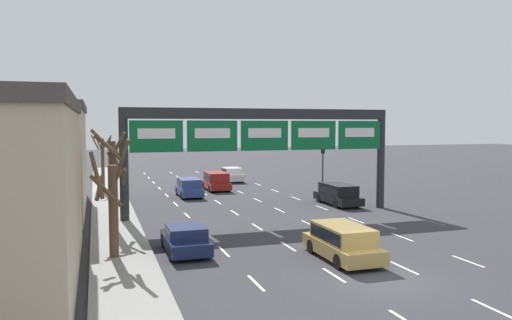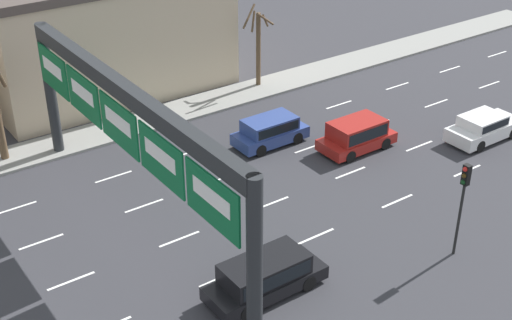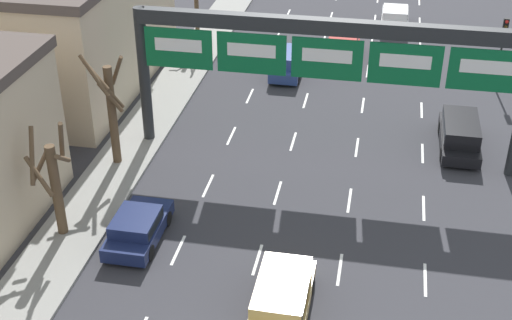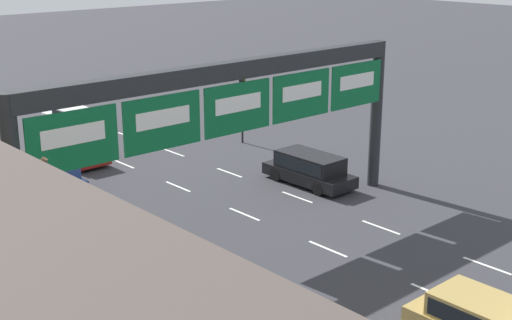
# 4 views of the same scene
# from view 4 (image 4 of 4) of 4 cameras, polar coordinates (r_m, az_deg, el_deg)

# --- Properties ---
(lane_dashes) EXTENTS (10.02, 67.00, 0.01)m
(lane_dashes) POSITION_cam_4_polar(r_m,az_deg,el_deg) (28.89, -0.15, -6.51)
(lane_dashes) COLOR white
(lane_dashes) RESTS_ON ground_plane
(sign_gantry) EXTENTS (18.66, 0.70, 7.13)m
(sign_gantry) POSITION_cam_4_polar(r_m,az_deg,el_deg) (28.06, -1.84, 4.69)
(sign_gantry) COLOR #232628
(sign_gantry) RESTS_ON ground_plane
(suv_black) EXTENTS (1.91, 4.89, 1.58)m
(suv_black) POSITION_cam_4_polar(r_m,az_deg,el_deg) (35.28, 4.30, -0.59)
(suv_black) COLOR black
(suv_black) RESTS_ON ground_plane
(suv_blue) EXTENTS (1.82, 4.10, 1.55)m
(suv_blue) POSITION_cam_4_polar(r_m,az_deg,el_deg) (35.62, -16.06, -1.09)
(suv_blue) COLOR navy
(suv_blue) RESTS_ON ground_plane
(suv_red) EXTENTS (1.99, 4.20, 1.66)m
(suv_red) POSITION_cam_4_polar(r_m,az_deg,el_deg) (39.89, -14.22, 1.07)
(suv_red) COLOR maroon
(suv_red) RESTS_ON ground_plane
(car_white) EXTENTS (1.92, 4.53, 1.50)m
(car_white) POSITION_cam_4_polar(r_m,az_deg,el_deg) (46.89, -14.50, 3.25)
(car_white) COLOR silver
(car_white) RESTS_ON ground_plane
(traffic_light_near_gantry) EXTENTS (0.30, 0.35, 4.31)m
(traffic_light_near_gantry) POSITION_cam_4_polar(r_m,az_deg,el_deg) (42.07, -1.09, 5.45)
(traffic_light_near_gantry) COLOR black
(traffic_light_near_gantry) RESTS_ON ground_plane
(tree_bare_second) EXTENTS (1.98, 2.00, 5.69)m
(tree_bare_second) POSITION_cam_4_polar(r_m,az_deg,el_deg) (21.62, -17.39, -6.65)
(tree_bare_second) COLOR brown
(tree_bare_second) RESTS_ON sidewalk_left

